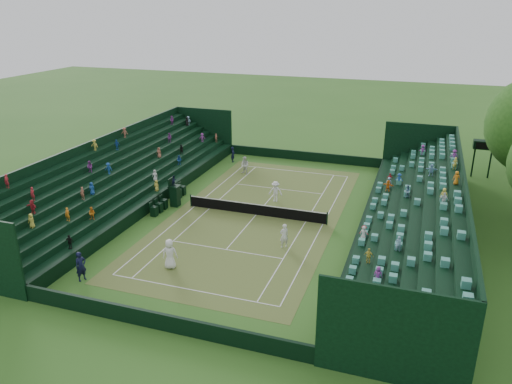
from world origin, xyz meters
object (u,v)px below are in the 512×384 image
Objects in this scene: umpire_chair at (175,193)px; player_far_west at (245,165)px; player_near_east at (284,236)px; tennis_net at (256,209)px; player_far_east at (276,191)px; player_near_west at (170,254)px.

umpire_chair reaches higher than player_far_west.
umpire_chair is 1.53× the size of player_far_west.
player_far_west is at bearing 75.00° from umpire_chair.
player_far_west is at bearing -101.58° from player_near_east.
player_near_east is 1.01× the size of player_far_west.
player_far_east reaches higher than tennis_net.
player_far_east is at bearing -33.47° from player_far_west.
umpire_chair is 1.52× the size of player_near_east.
umpire_chair is 1.49× the size of player_far_east.
player_near_east is (6.13, 5.17, -0.11)m from player_near_west.
player_far_west is (-4.43, 9.54, 0.36)m from tennis_net.
tennis_net is 5.81× the size of player_near_west.
player_far_east reaches higher than player_near_east.
tennis_net is 10.20m from player_near_west.
umpire_chair reaches higher than player_far_east.
player_near_east is (3.68, -4.72, 0.37)m from tennis_net.
player_near_west is 1.13× the size of player_near_east.
player_near_west is at bearing -64.20° from umpire_chair.
umpire_chair is 10.62m from player_near_west.
player_far_east is at bearing -110.48° from player_near_east.
tennis_net is 6.42× the size of player_far_east.
tennis_net is 7.11m from umpire_chair.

